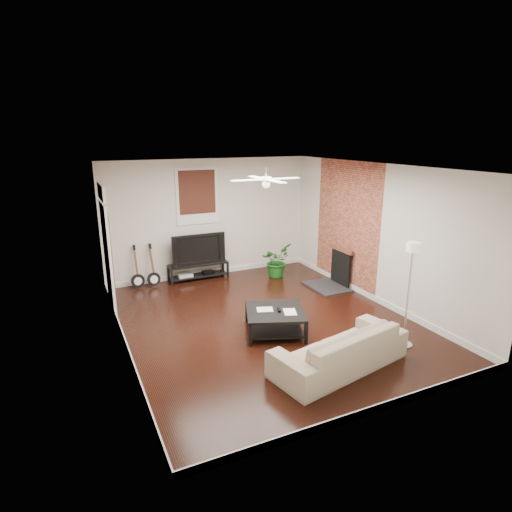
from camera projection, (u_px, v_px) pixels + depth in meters
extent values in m
cube|color=black|center=(265.00, 321.00, 7.81)|extent=(5.00, 6.00, 0.01)
cube|color=white|center=(266.00, 167.00, 7.03)|extent=(5.00, 6.00, 0.01)
cube|color=silver|center=(210.00, 219.00, 10.03)|extent=(5.00, 0.01, 2.80)
cube|color=silver|center=(382.00, 310.00, 4.81)|extent=(5.00, 0.01, 2.80)
cube|color=silver|center=(118.00, 266.00, 6.41)|extent=(0.01, 6.00, 2.80)
cube|color=silver|center=(377.00, 234.00, 8.44)|extent=(0.01, 6.00, 2.80)
cube|color=brown|center=(346.00, 225.00, 9.30)|extent=(0.02, 2.20, 2.80)
cube|color=black|center=(333.00, 267.00, 9.45)|extent=(0.80, 1.10, 0.92)
cube|color=black|center=(197.00, 196.00, 9.73)|extent=(1.00, 0.06, 1.30)
cube|color=white|center=(108.00, 246.00, 8.12)|extent=(0.08, 1.00, 2.50)
cube|color=black|center=(198.00, 271.00, 10.01)|extent=(1.41, 0.38, 0.40)
imported|color=black|center=(197.00, 248.00, 9.87)|extent=(1.27, 0.17, 0.73)
cube|color=black|center=(275.00, 321.00, 7.32)|extent=(1.26, 1.26, 0.41)
imported|color=#C4A993|center=(340.00, 348.00, 6.19)|extent=(2.27, 1.24, 0.63)
imported|color=#1B5F1C|center=(276.00, 261.00, 10.16)|extent=(0.95, 0.94, 0.80)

